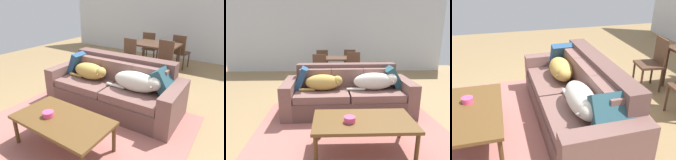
% 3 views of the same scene
% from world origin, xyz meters
% --- Properties ---
extents(ground_plane, '(10.00, 10.00, 0.00)m').
position_xyz_m(ground_plane, '(0.00, 0.00, 0.00)').
color(ground_plane, '#94774E').
extents(area_rug, '(3.06, 2.71, 0.01)m').
position_xyz_m(area_rug, '(0.18, -0.70, 0.01)').
color(area_rug, '#AD665D').
rests_on(area_rug, ground).
extents(couch, '(2.39, 1.01, 0.88)m').
position_xyz_m(couch, '(0.18, 0.18, 0.34)').
color(couch, brown).
rests_on(couch, ground).
extents(dog_on_left_cushion, '(0.79, 0.32, 0.29)m').
position_xyz_m(dog_on_left_cushion, '(-0.27, 0.06, 0.61)').
color(dog_on_left_cushion, tan).
rests_on(dog_on_left_cushion, couch).
extents(dog_on_right_cushion, '(0.93, 0.33, 0.32)m').
position_xyz_m(dog_on_right_cushion, '(0.69, 0.06, 0.62)').
color(dog_on_right_cushion, silver).
rests_on(dog_on_right_cushion, couch).
extents(throw_pillow_by_left_arm, '(0.29, 0.44, 0.44)m').
position_xyz_m(throw_pillow_by_left_arm, '(-0.70, 0.22, 0.65)').
color(throw_pillow_by_left_arm, navy).
rests_on(throw_pillow_by_left_arm, couch).
extents(throw_pillow_by_right_arm, '(0.35, 0.42, 0.44)m').
position_xyz_m(throw_pillow_by_right_arm, '(1.05, 0.26, 0.65)').
color(throw_pillow_by_right_arm, '#28505B').
rests_on(throw_pillow_by_right_arm, couch).
extents(coffee_table, '(1.27, 0.69, 0.44)m').
position_xyz_m(coffee_table, '(0.27, -1.15, 0.40)').
color(coffee_table, brown).
rests_on(coffee_table, ground).
extents(bowl_on_coffee_table, '(0.14, 0.14, 0.07)m').
position_xyz_m(bowl_on_coffee_table, '(0.09, -1.21, 0.48)').
color(bowl_on_coffee_table, '#EA4C7F').
rests_on(bowl_on_coffee_table, coffee_table).
extents(dining_chair_near_left, '(0.44, 0.44, 0.90)m').
position_xyz_m(dining_chair_near_left, '(-0.46, 1.71, 0.50)').
color(dining_chair_near_left, '#4C3224').
rests_on(dining_chair_near_left, ground).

